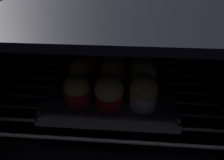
# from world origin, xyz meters

# --- Properties ---
(oven_cavity) EXTENTS (0.59, 0.47, 0.37)m
(oven_cavity) POSITION_xyz_m (0.00, 0.26, 0.17)
(oven_cavity) COLOR black
(oven_cavity) RESTS_ON ground
(oven_rack) EXTENTS (0.55, 0.42, 0.01)m
(oven_rack) POSITION_xyz_m (0.00, 0.22, 0.14)
(oven_rack) COLOR #42424C
(oven_rack) RESTS_ON oven_cavity
(baking_tray) EXTENTS (0.31, 0.31, 0.02)m
(baking_tray) POSITION_xyz_m (0.00, 0.21, 0.15)
(baking_tray) COLOR #4C4C51
(baking_tray) RESTS_ON oven_rack
(muffin_row0_col0) EXTENTS (0.06, 0.06, 0.07)m
(muffin_row0_col0) POSITION_xyz_m (-0.08, 0.13, 0.19)
(muffin_row0_col0) COLOR red
(muffin_row0_col0) RESTS_ON baking_tray
(muffin_row0_col1) EXTENTS (0.07, 0.07, 0.08)m
(muffin_row0_col1) POSITION_xyz_m (-0.00, 0.13, 0.19)
(muffin_row0_col1) COLOR red
(muffin_row0_col1) RESTS_ON baking_tray
(muffin_row0_col2) EXTENTS (0.06, 0.06, 0.08)m
(muffin_row0_col2) POSITION_xyz_m (0.08, 0.13, 0.19)
(muffin_row0_col2) COLOR silver
(muffin_row0_col2) RESTS_ON baking_tray
(muffin_row1_col0) EXTENTS (0.06, 0.06, 0.08)m
(muffin_row1_col0) POSITION_xyz_m (-0.08, 0.21, 0.19)
(muffin_row1_col0) COLOR #1928B7
(muffin_row1_col0) RESTS_ON baking_tray
(muffin_row1_col1) EXTENTS (0.07, 0.07, 0.08)m
(muffin_row1_col1) POSITION_xyz_m (-0.00, 0.21, 0.19)
(muffin_row1_col1) COLOR #7A238C
(muffin_row1_col1) RESTS_ON baking_tray
(muffin_row1_col2) EXTENTS (0.07, 0.07, 0.08)m
(muffin_row1_col2) POSITION_xyz_m (0.08, 0.21, 0.19)
(muffin_row1_col2) COLOR #1928B7
(muffin_row1_col2) RESTS_ON baking_tray
(muffin_row2_col0) EXTENTS (0.06, 0.06, 0.07)m
(muffin_row2_col0) POSITION_xyz_m (-0.08, 0.28, 0.18)
(muffin_row2_col0) COLOR #0C8C84
(muffin_row2_col0) RESTS_ON baking_tray
(muffin_row2_col1) EXTENTS (0.07, 0.07, 0.08)m
(muffin_row2_col1) POSITION_xyz_m (-0.00, 0.28, 0.19)
(muffin_row2_col1) COLOR red
(muffin_row2_col1) RESTS_ON baking_tray
(muffin_row2_col2) EXTENTS (0.06, 0.06, 0.08)m
(muffin_row2_col2) POSITION_xyz_m (0.08, 0.29, 0.19)
(muffin_row2_col2) COLOR #1928B7
(muffin_row2_col2) RESTS_ON baking_tray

